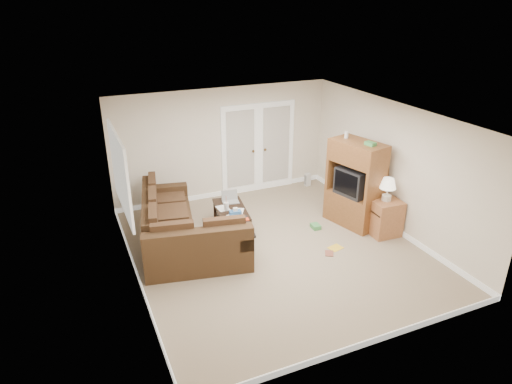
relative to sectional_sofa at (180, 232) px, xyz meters
name	(u,v)px	position (x,y,z in m)	size (l,w,h in m)	color
floor	(276,250)	(1.58, -0.76, -0.33)	(5.50, 5.50, 0.00)	gray
ceiling	(278,117)	(1.58, -0.76, 2.17)	(5.00, 5.50, 0.02)	white
wall_left	(130,213)	(-0.92, -0.76, 0.92)	(0.02, 5.50, 2.50)	silver
wall_right	(393,167)	(4.08, -0.76, 0.92)	(0.02, 5.50, 2.50)	silver
wall_back	(223,143)	(1.58, 1.99, 0.92)	(5.00, 0.02, 2.50)	silver
wall_front	(375,268)	(1.58, -3.51, 0.92)	(5.00, 0.02, 2.50)	silver
baseboards	(276,247)	(1.58, -0.76, -0.28)	(5.00, 5.50, 0.10)	white
french_doors	(258,148)	(2.43, 1.95, 0.70)	(1.80, 0.05, 2.13)	white
window_left	(120,173)	(-0.89, 0.24, 1.22)	(0.05, 1.92, 1.42)	white
sectional_sofa	(180,232)	(0.00, 0.00, 0.00)	(1.97, 3.05, 0.85)	#432C19
coffee_table	(231,218)	(1.12, 0.33, -0.08)	(0.73, 1.20, 0.77)	black
tv_armoire	(355,183)	(3.49, -0.40, 0.54)	(0.84, 1.19, 1.86)	brown
side_cabinet	(384,214)	(3.78, -1.03, 0.09)	(0.58, 0.58, 1.16)	#A9693E
space_heater	(308,179)	(3.63, 1.69, -0.17)	(0.13, 0.11, 0.32)	silver
floor_magazine	(336,248)	(2.63, -1.15, -0.33)	(0.26, 0.20, 0.01)	yellow
floor_greenbox	(316,226)	(2.68, -0.33, -0.29)	(0.16, 0.21, 0.08)	#44964C
floor_book	(325,253)	(2.35, -1.24, -0.33)	(0.15, 0.20, 0.02)	brown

